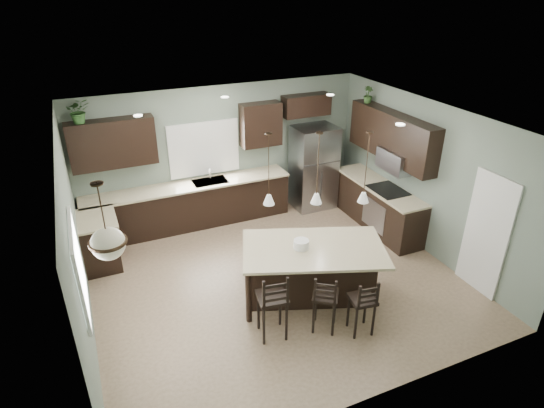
{
  "coord_description": "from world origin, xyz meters",
  "views": [
    {
      "loc": [
        -2.66,
        -5.9,
        4.71
      ],
      "look_at": [
        0.1,
        0.4,
        1.25
      ],
      "focal_mm": 30.0,
      "sensor_mm": 36.0,
      "label": 1
    }
  ],
  "objects": [
    {
      "name": "cooktop",
      "position": [
        2.68,
        0.6,
        0.94
      ],
      "size": [
        0.58,
        0.75,
        0.02
      ],
      "primitive_type": "cube",
      "color": "black",
      "rests_on": "right_countertop"
    },
    {
      "name": "plant_back_left",
      "position": [
        -2.63,
        2.55,
        2.62
      ],
      "size": [
        0.42,
        0.37,
        0.43
      ],
      "primitive_type": "imported",
      "rotation": [
        0.0,
        0.0,
        0.07
      ],
      "color": "#2C5826",
      "rests_on": "back_upper_left"
    },
    {
      "name": "back_lower_cabs",
      "position": [
        -0.85,
        2.45,
        0.45
      ],
      "size": [
        4.2,
        0.6,
        0.9
      ],
      "primitive_type": "cube",
      "color": "black",
      "rests_on": "ground"
    },
    {
      "name": "window_back",
      "position": [
        -0.4,
        2.73,
        1.55
      ],
      "size": [
        1.35,
        0.02,
        1.0
      ],
      "primitive_type": "cube",
      "color": "white",
      "rests_on": "room_shell"
    },
    {
      "name": "microwave",
      "position": [
        2.78,
        0.6,
        1.55
      ],
      "size": [
        0.4,
        0.75,
        0.4
      ],
      "primitive_type": "cube",
      "color": "gray",
      "rests_on": "right_upper_cabs"
    },
    {
      "name": "pantry_door",
      "position": [
        2.98,
        -1.55,
        1.02
      ],
      "size": [
        0.04,
        0.82,
        2.04
      ],
      "primitive_type": "cube",
      "color": "white",
      "rests_on": "ground"
    },
    {
      "name": "right_lower_cabs",
      "position": [
        2.7,
        0.87,
        0.45
      ],
      "size": [
        0.6,
        2.35,
        0.9
      ],
      "primitive_type": "cube",
      "color": "black",
      "rests_on": "ground"
    },
    {
      "name": "sink_inset",
      "position": [
        -0.4,
        2.43,
        0.94
      ],
      "size": [
        0.7,
        0.45,
        0.01
      ],
      "primitive_type": "cube",
      "color": "gray",
      "rests_on": "back_countertop"
    },
    {
      "name": "bar_stool_right",
      "position": [
        0.6,
        -1.67,
        0.48
      ],
      "size": [
        0.4,
        0.4,
        0.95
      ],
      "primitive_type": "cube",
      "rotation": [
        0.0,
        0.0,
        -0.16
      ],
      "color": "black",
      "rests_on": "ground"
    },
    {
      "name": "bar_stool_center",
      "position": [
        0.15,
        -1.41,
        0.49
      ],
      "size": [
        0.51,
        0.51,
        0.98
      ],
      "primitive_type": "cube",
      "rotation": [
        0.0,
        0.0,
        -0.61
      ],
      "color": "black",
      "rests_on": "ground"
    },
    {
      "name": "faucet",
      "position": [
        -0.4,
        2.4,
        1.08
      ],
      "size": [
        0.02,
        0.02,
        0.28
      ],
      "primitive_type": "cylinder",
      "color": "silver",
      "rests_on": "back_countertop"
    },
    {
      "name": "back_countertop",
      "position": [
        -0.85,
        2.43,
        0.92
      ],
      "size": [
        4.2,
        0.66,
        0.04
      ],
      "primitive_type": "cube",
      "color": "beige",
      "rests_on": "back_lower_cabs"
    },
    {
      "name": "refrigerator",
      "position": [
        1.92,
        2.27,
        0.93
      ],
      "size": [
        0.9,
        0.74,
        1.85
      ],
      "primitive_type": "cube",
      "color": "gray",
      "rests_on": "ground"
    },
    {
      "name": "wall_oven_front",
      "position": [
        2.4,
        0.6,
        0.45
      ],
      "size": [
        0.01,
        0.72,
        0.6
      ],
      "primitive_type": "cube",
      "color": "gray",
      "rests_on": "right_lower_cabs"
    },
    {
      "name": "room_shell",
      "position": [
        0.0,
        0.0,
        1.7
      ],
      "size": [
        6.0,
        6.0,
        6.0
      ],
      "color": "slate",
      "rests_on": "ground"
    },
    {
      "name": "ground",
      "position": [
        0.0,
        0.0,
        0.0
      ],
      "size": [
        6.0,
        6.0,
        0.0
      ],
      "primitive_type": "plane",
      "color": "#9E8466",
      "rests_on": "ground"
    },
    {
      "name": "back_upper_right",
      "position": [
        0.8,
        2.58,
        1.95
      ],
      "size": [
        0.85,
        0.34,
        0.9
      ],
      "primitive_type": "cube",
      "color": "black",
      "rests_on": "room_shell"
    },
    {
      "name": "window_left",
      "position": [
        -2.98,
        -0.8,
        1.55
      ],
      "size": [
        0.02,
        1.1,
        1.0
      ],
      "primitive_type": "cube",
      "color": "white",
      "rests_on": "room_shell"
    },
    {
      "name": "left_return_cabs",
      "position": [
        -2.7,
        1.7,
        0.45
      ],
      "size": [
        0.6,
        0.9,
        0.9
      ],
      "primitive_type": "cube",
      "color": "black",
      "rests_on": "ground"
    },
    {
      "name": "pendant_right",
      "position": [
        1.0,
        -0.91,
        2.25
      ],
      "size": [
        0.17,
        0.17,
        1.1
      ],
      "primitive_type": null,
      "color": "silver",
      "rests_on": "room_shell"
    },
    {
      "name": "bar_stool_left",
      "position": [
        -0.61,
        -1.22,
        0.56
      ],
      "size": [
        0.47,
        0.47,
        1.11
      ],
      "primitive_type": "cube",
      "rotation": [
        0.0,
        0.0,
        -0.15
      ],
      "color": "black",
      "rests_on": "ground"
    },
    {
      "name": "pendant_center",
      "position": [
        0.35,
        -0.66,
        2.25
      ],
      "size": [
        0.17,
        0.17,
        1.1
      ],
      "primitive_type": null,
      "color": "silver",
      "rests_on": "room_shell"
    },
    {
      "name": "kitchen_island",
      "position": [
        0.35,
        -0.66,
        0.46
      ],
      "size": [
        2.5,
        1.95,
        0.92
      ],
      "primitive_type": "cube",
      "rotation": [
        0.0,
        0.0,
        -0.36
      ],
      "color": "black",
      "rests_on": "ground"
    },
    {
      "name": "serving_dish",
      "position": [
        0.16,
        -0.59,
        0.99
      ],
      "size": [
        0.24,
        0.24,
        0.14
      ],
      "primitive_type": "cylinder",
      "color": "silver",
      "rests_on": "kitchen_island"
    },
    {
      "name": "back_upper_left",
      "position": [
        -2.15,
        2.58,
        1.95
      ],
      "size": [
        1.55,
        0.34,
        0.9
      ],
      "primitive_type": "cube",
      "color": "black",
      "rests_on": "room_shell"
    },
    {
      "name": "fridge_header",
      "position": [
        1.85,
        2.58,
        2.25
      ],
      "size": [
        1.05,
        0.34,
        0.45
      ],
      "primitive_type": "cube",
      "color": "black",
      "rests_on": "room_shell"
    },
    {
      "name": "right_countertop",
      "position": [
        2.68,
        0.87,
        0.92
      ],
      "size": [
        0.66,
        2.35,
        0.04
      ],
      "primitive_type": "cube",
      "color": "beige",
      "rests_on": "right_lower_cabs"
    },
    {
      "name": "right_upper_cabs",
      "position": [
        2.83,
        0.87,
        1.95
      ],
      "size": [
        0.34,
        2.35,
        0.9
      ],
      "primitive_type": "cube",
      "color": "black",
      "rests_on": "room_shell"
    },
    {
      "name": "chandelier",
      "position": [
        -2.6,
        -1.22,
        2.33
      ],
      "size": [
        0.42,
        0.42,
        0.94
      ],
      "primitive_type": null,
      "color": "beige",
      "rests_on": "room_shell"
    },
    {
      "name": "plant_right_wall",
      "position": [
        2.8,
        1.73,
        2.57
      ],
      "size": [
        0.2,
        0.2,
        0.33
      ],
      "primitive_type": "imported",
      "rotation": [
        0.0,
        0.0,
        -0.09
      ],
      "color": "#2D5023",
      "rests_on": "right_upper_cabs"
    },
    {
      "name": "left_return_countertop",
      "position": [
        -2.68,
        1.7,
        0.92
      ],
      "size": [
        0.66,
        0.96,
        0.04
      ],
      "primitive_type": "cube",
      "color": "beige",
      "rests_on": "left_return_cabs"
    },
    {
      "name": "pendant_left",
      "position": [
        -0.31,
        -0.41,
        2.25
      ],
      "size": [
        0.17,
        0.17,
        1.1
      ],
      "primitive_type": null,
      "color": "white",
      "rests_on": "room_shell"
    }
  ]
}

